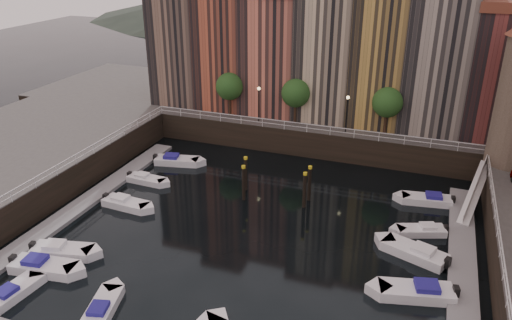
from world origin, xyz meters
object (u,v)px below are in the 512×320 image
at_px(mooring_pilings, 275,183).
at_px(boat_left_2, 125,203).
at_px(boat_left_1, 61,251).
at_px(gangway, 475,190).
at_px(boat_left_0, 43,266).

bearing_deg(mooring_pilings, boat_left_2, -153.41).
bearing_deg(boat_left_2, boat_left_1, -88.43).
height_order(mooring_pilings, boat_left_1, mooring_pilings).
distance_m(mooring_pilings, boat_left_1, 19.06).
xyz_separation_m(gangway, boat_left_2, (-29.52, -10.57, -1.56)).
bearing_deg(mooring_pilings, boat_left_1, -131.35).
bearing_deg(gangway, mooring_pilings, -165.59).
xyz_separation_m(mooring_pilings, boat_left_2, (-12.27, -6.14, -1.29)).
xyz_separation_m(boat_left_0, boat_left_2, (0.16, 10.28, -0.04)).
bearing_deg(gangway, boat_left_2, -160.30).
xyz_separation_m(gangway, boat_left_1, (-29.82, -18.71, -1.54)).
relative_size(boat_left_0, boat_left_2, 1.12).
height_order(boat_left_0, boat_left_2, boat_left_0).
bearing_deg(boat_left_0, gangway, 26.75).
height_order(mooring_pilings, boat_left_2, mooring_pilings).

